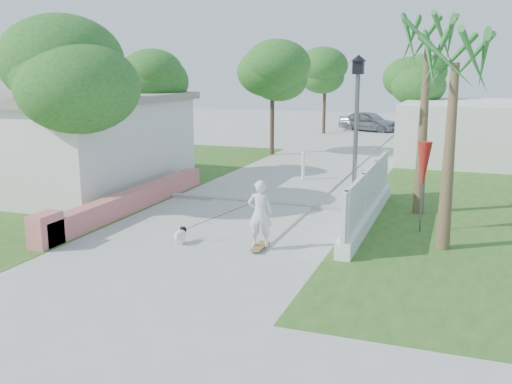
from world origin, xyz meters
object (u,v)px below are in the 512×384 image
at_px(bollard, 303,165).
at_px(dog, 181,235).
at_px(patio_umbrella, 424,166).
at_px(street_lamp, 356,130).
at_px(skateboarder, 249,215).
at_px(parked_car, 369,121).

height_order(bollard, dog, bollard).
relative_size(patio_umbrella, dog, 4.00).
xyz_separation_m(street_lamp, bollard, (-2.70, 4.50, -1.84)).
bearing_deg(patio_umbrella, skateboarder, -142.02).
height_order(bollard, parked_car, parked_car).
bearing_deg(bollard, patio_umbrella, -50.09).
xyz_separation_m(patio_umbrella, skateboarder, (-3.60, -2.81, -0.88)).
bearing_deg(skateboarder, street_lamp, -129.25).
distance_m(skateboarder, dog, 1.78).
height_order(patio_umbrella, dog, patio_umbrella).
bearing_deg(street_lamp, patio_umbrella, -27.76).
bearing_deg(street_lamp, dog, -130.02).
height_order(street_lamp, dog, street_lamp).
bearing_deg(dog, street_lamp, 43.26).
height_order(patio_umbrella, parked_car, patio_umbrella).
xyz_separation_m(skateboarder, dog, (-1.67, -0.20, -0.60)).
bearing_deg(patio_umbrella, dog, -150.27).
relative_size(bollard, parked_car, 0.27).
relative_size(skateboarder, parked_car, 0.56).
bearing_deg(skateboarder, bollard, -98.35).
distance_m(bollard, dog, 8.54).
relative_size(street_lamp, patio_umbrella, 1.93).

